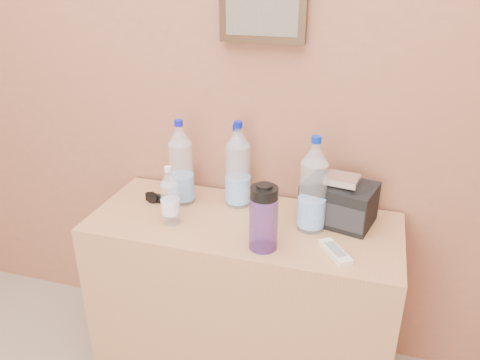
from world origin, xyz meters
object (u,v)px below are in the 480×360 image
at_px(pet_large_a, 181,167).
at_px(foil_packet, 342,179).
at_px(pet_large_b, 238,169).
at_px(pet_large_d, 313,189).
at_px(ac_remote, 335,252).
at_px(pet_small, 170,199).
at_px(sunglasses, 160,199).
at_px(nalgene_bottle, 264,217).
at_px(pet_large_c, 237,170).
at_px(toiletry_bag, 339,200).
at_px(dresser, 243,299).

distance_m(pet_large_a, foil_packet, 0.59).
height_order(pet_large_b, pet_large_d, pet_large_d).
bearing_deg(ac_remote, pet_large_b, -157.82).
bearing_deg(pet_small, sunglasses, 129.00).
relative_size(pet_large_d, nalgene_bottle, 1.50).
distance_m(pet_large_c, sunglasses, 0.32).
relative_size(ac_remote, foil_packet, 1.31).
relative_size(pet_large_c, sunglasses, 2.49).
bearing_deg(foil_packet, toiletry_bag, 101.92).
xyz_separation_m(pet_small, nalgene_bottle, (0.35, -0.06, 0.02)).
xyz_separation_m(pet_large_a, pet_large_b, (0.21, 0.04, 0.00)).
bearing_deg(foil_packet, ac_remote, -86.78).
distance_m(pet_large_a, toiletry_bag, 0.59).
xyz_separation_m(pet_large_b, ac_remote, (0.39, -0.24, -0.14)).
height_order(pet_large_b, sunglasses, pet_large_b).
relative_size(pet_large_b, foil_packet, 3.04).
bearing_deg(pet_large_d, dresser, -174.61).
relative_size(pet_small, toiletry_bag, 0.90).
height_order(nalgene_bottle, sunglasses, nalgene_bottle).
xyz_separation_m(pet_large_a, foil_packet, (0.59, -0.01, 0.03)).
relative_size(dresser, pet_large_b, 3.36).
bearing_deg(ac_remote, toiletry_bag, 148.27).
bearing_deg(nalgene_bottle, toiletry_bag, 49.56).
xyz_separation_m(pet_small, toiletry_bag, (0.56, 0.19, -0.01)).
bearing_deg(pet_large_a, pet_large_b, 11.06).
height_order(pet_large_d, ac_remote, pet_large_d).
bearing_deg(nalgene_bottle, pet_small, 170.02).
distance_m(pet_large_b, pet_large_c, 0.01).
bearing_deg(foil_packet, dresser, -166.59).
distance_m(pet_large_a, sunglasses, 0.15).
relative_size(pet_large_a, pet_large_b, 1.00).
distance_m(dresser, pet_large_a, 0.56).
distance_m(pet_large_d, foil_packet, 0.11).
height_order(pet_large_b, nalgene_bottle, pet_large_b).
bearing_deg(dresser, sunglasses, 172.35).
bearing_deg(pet_large_a, nalgene_bottle, -30.95).
distance_m(pet_large_d, toiletry_bag, 0.14).
relative_size(pet_large_b, nalgene_bottle, 1.46).
xyz_separation_m(nalgene_bottle, ac_remote, (0.23, 0.02, -0.10)).
bearing_deg(nalgene_bottle, pet_large_b, 121.66).
relative_size(pet_large_c, foil_packet, 2.90).
bearing_deg(toiletry_bag, dresser, -148.02).
xyz_separation_m(pet_large_a, ac_remote, (0.60, -0.20, -0.13)).
bearing_deg(sunglasses, pet_large_d, 4.55).
relative_size(pet_large_a, toiletry_bag, 1.37).
bearing_deg(pet_large_b, sunglasses, -164.87).
bearing_deg(pet_large_d, pet_large_c, 159.88).
relative_size(pet_large_a, pet_large_c, 1.04).
height_order(ac_remote, foil_packet, foil_packet).
xyz_separation_m(pet_large_d, foil_packet, (0.09, 0.06, 0.02)).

